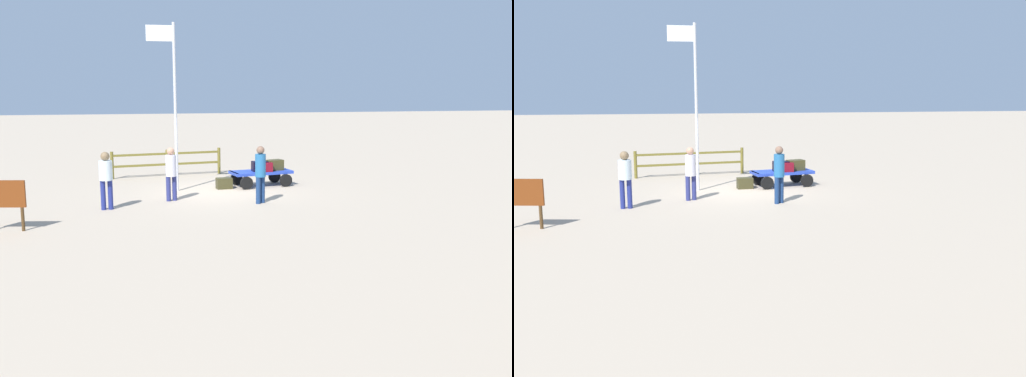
{
  "view_description": "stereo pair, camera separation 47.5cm",
  "coord_description": "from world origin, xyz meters",
  "views": [
    {
      "loc": [
        3.01,
        18.64,
        3.41
      ],
      "look_at": [
        0.12,
        6.0,
        1.12
      ],
      "focal_mm": 39.92,
      "sensor_mm": 36.0,
      "label": 1
    },
    {
      "loc": [
        2.54,
        18.74,
        3.41
      ],
      "look_at": [
        0.12,
        6.0,
        1.12
      ],
      "focal_mm": 39.92,
      "sensor_mm": 36.0,
      "label": 2
    }
  ],
  "objects": [
    {
      "name": "suitcase_navy",
      "position": [
        -1.53,
        -0.63,
        0.71
      ],
      "size": [
        0.56,
        0.41,
        0.35
      ],
      "color": "black",
      "rests_on": "luggage_cart"
    },
    {
      "name": "worker_lead",
      "position": [
        -0.86,
        2.3,
        1.0
      ],
      "size": [
        0.45,
        0.45,
        1.72
      ],
      "color": "navy",
      "rests_on": "ground"
    },
    {
      "name": "flagpole",
      "position": [
        1.48,
        -0.36,
        3.2
      ],
      "size": [
        0.93,
        0.1,
        5.5
      ],
      "color": "silver",
      "rests_on": "ground"
    },
    {
      "name": "ground_plane",
      "position": [
        0.0,
        0.0,
        0.0
      ],
      "size": [
        120.0,
        120.0,
        0.0
      ],
      "primitive_type": "plane",
      "color": "tan"
    },
    {
      "name": "suitcase_grey",
      "position": [
        -1.67,
        -0.5,
        0.7
      ],
      "size": [
        0.51,
        0.4,
        0.32
      ],
      "color": "maroon",
      "rests_on": "luggage_cart"
    },
    {
      "name": "wooden_fence",
      "position": [
        1.48,
        -3.71,
        0.61
      ],
      "size": [
        4.32,
        0.7,
        1.05
      ],
      "color": "brown",
      "rests_on": "ground"
    },
    {
      "name": "luggage_cart",
      "position": [
        -1.57,
        -0.7,
        0.41
      ],
      "size": [
        2.26,
        1.4,
        0.54
      ],
      "color": "#2642BB",
      "rests_on": "ground"
    },
    {
      "name": "suitcase_tan",
      "position": [
        -0.22,
        -0.42,
        0.19
      ],
      "size": [
        0.56,
        0.38,
        0.38
      ],
      "color": "#3D391E",
      "rests_on": "ground"
    },
    {
      "name": "worker_trailing",
      "position": [
        1.72,
        1.33,
        0.95
      ],
      "size": [
        0.41,
        0.41,
        1.65
      ],
      "color": "navy",
      "rests_on": "ground"
    },
    {
      "name": "signboard",
      "position": [
        5.93,
        4.22,
        0.82
      ],
      "size": [
        1.01,
        0.27,
        1.24
      ],
      "color": "#4C3319",
      "rests_on": "ground"
    },
    {
      "name": "suitcase_maroon",
      "position": [
        -2.08,
        -0.73,
        0.73
      ],
      "size": [
        0.67,
        0.53,
        0.37
      ],
      "color": "#423C1E",
      "rests_on": "luggage_cart"
    },
    {
      "name": "worker_supervisor",
      "position": [
        3.61,
        2.22,
        0.99
      ],
      "size": [
        0.39,
        0.39,
        1.66
      ],
      "color": "navy",
      "rests_on": "ground"
    }
  ]
}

